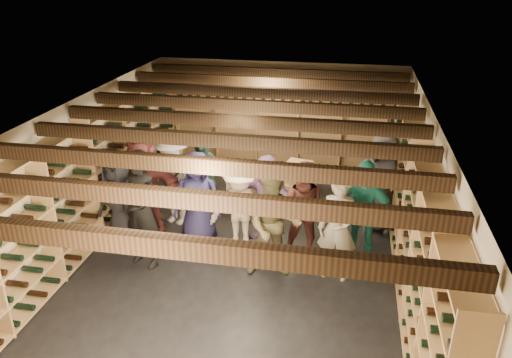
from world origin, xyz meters
The scene contains 23 objects.
ground centered at (0.00, 0.00, 0.00)m, with size 8.00×8.00×0.00m, color black.
walls centered at (0.00, 0.00, 1.20)m, with size 5.52×8.02×2.40m.
ceiling centered at (0.00, 0.00, 2.40)m, with size 5.50×8.00×0.01m, color beige.
ceiling_joists centered at (0.00, 0.00, 2.26)m, with size 5.40×7.12×0.18m.
wine_rack_left centered at (-2.57, 0.00, 1.08)m, with size 0.32×7.50×2.15m.
wine_rack_right centered at (2.57, 0.00, 1.08)m, with size 0.32×7.50×2.15m.
wine_rack_back centered at (0.00, 3.83, 1.07)m, with size 4.70×0.30×2.15m.
crate_stack_left centered at (0.63, 2.55, 0.34)m, with size 0.56×0.43×0.68m.
crate_stack_right centered at (-0.33, 1.58, 0.34)m, with size 0.54×0.39×0.68m.
crate_loose centered at (0.12, 1.30, 0.09)m, with size 0.50×0.33×0.17m, color tan.
person_0 centered at (-2.01, -0.12, 0.82)m, with size 0.80×0.52×1.63m, color black.
person_1 centered at (-1.43, -0.56, 0.94)m, with size 0.69×0.45×1.89m, color black.
person_2 centered at (0.59, -0.46, 0.84)m, with size 0.82×0.64×1.68m, color brown.
person_3 centered at (-0.06, 0.14, 0.75)m, with size 0.97×0.56×1.51m, color #C9AF9A.
person_4 centered at (1.86, 0.15, 0.86)m, with size 1.01×0.42×1.73m, color #1E7868.
person_5 centered at (-1.81, 0.45, 0.91)m, with size 1.69×0.54×1.82m, color brown.
person_6 centered at (-0.80, 0.23, 0.82)m, with size 0.80×0.52×1.63m, color #24224B.
person_7 centered at (1.52, -0.35, 0.82)m, with size 0.60×0.39×1.65m, color gray.
person_8 centered at (1.02, 0.03, 0.83)m, with size 0.81×0.63×1.66m, color #4B231E.
person_9 centered at (-1.42, 0.84, 0.86)m, with size 1.12×0.64×1.73m, color #B4ACA5.
person_10 centered at (-0.87, 0.78, 0.88)m, with size 1.03×0.43×1.76m, color #27493B.
person_11 centered at (0.31, 0.56, 0.77)m, with size 1.42×0.45×1.53m, color #84578E.
person_12 centered at (2.18, 1.30, 0.92)m, with size 0.90×0.58×1.84m, color #37383D.
Camera 1 is at (1.54, -6.84, 4.42)m, focal length 35.00 mm.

